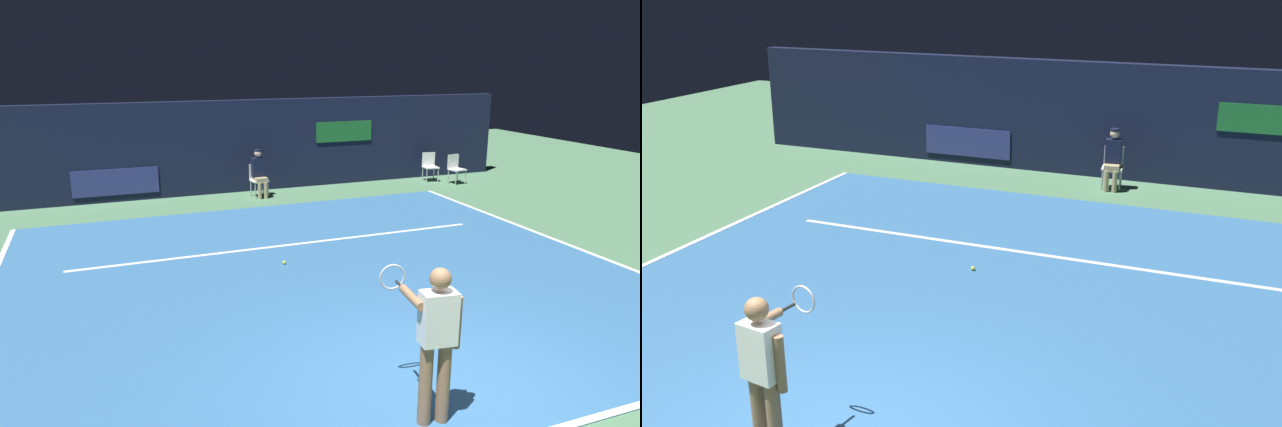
% 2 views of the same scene
% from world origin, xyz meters
% --- Properties ---
extents(ground_plane, '(34.17, 34.17, 0.00)m').
position_xyz_m(ground_plane, '(0.00, 4.06, 0.00)').
color(ground_plane, '#4C7A56').
extents(court_surface, '(10.86, 10.12, 0.01)m').
position_xyz_m(court_surface, '(0.00, 4.06, 0.01)').
color(court_surface, '#336699').
rests_on(court_surface, ground).
extents(line_sideline_right, '(0.10, 10.12, 0.01)m').
position_xyz_m(line_sideline_right, '(-5.38, 4.06, 0.01)').
color(line_sideline_right, white).
rests_on(line_sideline_right, court_surface).
extents(line_service, '(8.47, 0.10, 0.01)m').
position_xyz_m(line_service, '(0.00, 5.83, 0.01)').
color(line_service, white).
rests_on(line_service, court_surface).
extents(back_wall, '(17.61, 0.33, 2.60)m').
position_xyz_m(back_wall, '(-0.00, 11.20, 1.30)').
color(back_wall, '#141933').
rests_on(back_wall, ground).
extents(tennis_player, '(0.51, 0.99, 1.73)m').
position_xyz_m(tennis_player, '(-0.44, -0.34, 0.99)').
color(tennis_player, '#8C6647').
rests_on(tennis_player, ground).
extents(line_judge_on_chair, '(0.48, 0.56, 1.32)m').
position_xyz_m(line_judge_on_chair, '(0.63, 10.24, 0.69)').
color(line_judge_on_chair, white).
rests_on(line_judge_on_chair, ground).
extents(tennis_ball, '(0.07, 0.07, 0.07)m').
position_xyz_m(tennis_ball, '(-0.42, 4.78, 0.05)').
color(tennis_ball, '#CCE033').
rests_on(tennis_ball, court_surface).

